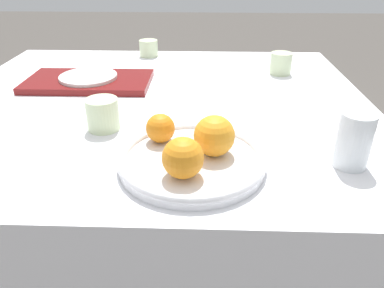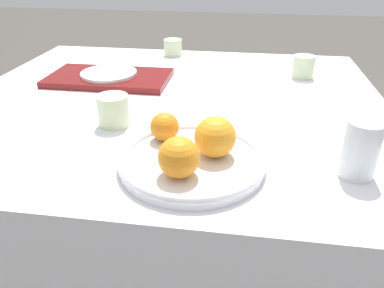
{
  "view_description": "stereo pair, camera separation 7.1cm",
  "coord_description": "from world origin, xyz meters",
  "px_view_note": "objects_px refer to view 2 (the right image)",
  "views": [
    {
      "loc": [
        0.14,
        -0.98,
        1.1
      ],
      "look_at": [
        0.11,
        -0.35,
        0.76
      ],
      "focal_mm": 35.0,
      "sensor_mm": 36.0,
      "label": 1
    },
    {
      "loc": [
        0.21,
        -0.97,
        1.1
      ],
      "look_at": [
        0.11,
        -0.35,
        0.76
      ],
      "focal_mm": 35.0,
      "sensor_mm": 36.0,
      "label": 2
    }
  ],
  "objects_px": {
    "fruit_platter": "(192,160)",
    "cup_1": "(113,110)",
    "orange_2": "(165,127)",
    "side_plate": "(109,73)",
    "cup_2": "(173,47)",
    "orange_1": "(179,157)",
    "serving_tray": "(109,78)",
    "orange_0": "(215,137)",
    "water_glass": "(360,149)",
    "cup_0": "(303,67)"
  },
  "relations": [
    {
      "from": "cup_2",
      "to": "orange_1",
      "type": "bearing_deg",
      "value": -78.22
    },
    {
      "from": "water_glass",
      "to": "cup_1",
      "type": "relative_size",
      "value": 1.47
    },
    {
      "from": "fruit_platter",
      "to": "cup_2",
      "type": "height_order",
      "value": "cup_2"
    },
    {
      "from": "orange_2",
      "to": "cup_0",
      "type": "xyz_separation_m",
      "value": [
        0.34,
        0.53,
        -0.01
      ]
    },
    {
      "from": "fruit_platter",
      "to": "orange_1",
      "type": "xyz_separation_m",
      "value": [
        -0.01,
        -0.06,
        0.04
      ]
    },
    {
      "from": "orange_0",
      "to": "cup_1",
      "type": "distance_m",
      "value": 0.3
    },
    {
      "from": "cup_1",
      "to": "orange_2",
      "type": "bearing_deg",
      "value": -33.05
    },
    {
      "from": "side_plate",
      "to": "fruit_platter",
      "type": "bearing_deg",
      "value": -54.49
    },
    {
      "from": "serving_tray",
      "to": "cup_2",
      "type": "distance_m",
      "value": 0.37
    },
    {
      "from": "water_glass",
      "to": "side_plate",
      "type": "height_order",
      "value": "water_glass"
    },
    {
      "from": "orange_2",
      "to": "cup_1",
      "type": "distance_m",
      "value": 0.17
    },
    {
      "from": "orange_0",
      "to": "cup_0",
      "type": "height_order",
      "value": "orange_0"
    },
    {
      "from": "fruit_platter",
      "to": "cup_1",
      "type": "bearing_deg",
      "value": 142.83
    },
    {
      "from": "side_plate",
      "to": "cup_0",
      "type": "bearing_deg",
      "value": 11.93
    },
    {
      "from": "orange_2",
      "to": "side_plate",
      "type": "bearing_deg",
      "value": 123.58
    },
    {
      "from": "fruit_platter",
      "to": "serving_tray",
      "type": "bearing_deg",
      "value": 125.51
    },
    {
      "from": "orange_1",
      "to": "orange_2",
      "type": "relative_size",
      "value": 1.23
    },
    {
      "from": "water_glass",
      "to": "cup_2",
      "type": "bearing_deg",
      "value": 122.57
    },
    {
      "from": "serving_tray",
      "to": "side_plate",
      "type": "relative_size",
      "value": 2.15
    },
    {
      "from": "cup_0",
      "to": "cup_1",
      "type": "bearing_deg",
      "value": -138.04
    },
    {
      "from": "water_glass",
      "to": "cup_2",
      "type": "relative_size",
      "value": 1.57
    },
    {
      "from": "orange_0",
      "to": "serving_tray",
      "type": "height_order",
      "value": "orange_0"
    },
    {
      "from": "orange_1",
      "to": "serving_tray",
      "type": "xyz_separation_m",
      "value": [
        -0.32,
        0.54,
        -0.05
      ]
    },
    {
      "from": "orange_2",
      "to": "side_plate",
      "type": "distance_m",
      "value": 0.49
    },
    {
      "from": "orange_0",
      "to": "orange_1",
      "type": "xyz_separation_m",
      "value": [
        -0.06,
        -0.08,
        -0.0
      ]
    },
    {
      "from": "side_plate",
      "to": "cup_0",
      "type": "relative_size",
      "value": 2.48
    },
    {
      "from": "fruit_platter",
      "to": "serving_tray",
      "type": "relative_size",
      "value": 0.77
    },
    {
      "from": "cup_0",
      "to": "orange_2",
      "type": "bearing_deg",
      "value": -122.7
    },
    {
      "from": "orange_2",
      "to": "serving_tray",
      "type": "relative_size",
      "value": 0.16
    },
    {
      "from": "fruit_platter",
      "to": "side_plate",
      "type": "distance_m",
      "value": 0.58
    },
    {
      "from": "orange_2",
      "to": "water_glass",
      "type": "distance_m",
      "value": 0.38
    },
    {
      "from": "cup_2",
      "to": "cup_1",
      "type": "bearing_deg",
      "value": -91.6
    },
    {
      "from": "orange_0",
      "to": "cup_1",
      "type": "bearing_deg",
      "value": 150.47
    },
    {
      "from": "serving_tray",
      "to": "cup_0",
      "type": "relative_size",
      "value": 5.33
    },
    {
      "from": "cup_0",
      "to": "serving_tray",
      "type": "bearing_deg",
      "value": -168.07
    },
    {
      "from": "orange_1",
      "to": "cup_2",
      "type": "xyz_separation_m",
      "value": [
        -0.18,
        0.87,
        -0.03
      ]
    },
    {
      "from": "water_glass",
      "to": "cup_0",
      "type": "relative_size",
      "value": 1.56
    },
    {
      "from": "cup_2",
      "to": "serving_tray",
      "type": "bearing_deg",
      "value": -112.8
    },
    {
      "from": "serving_tray",
      "to": "side_plate",
      "type": "distance_m",
      "value": 0.02
    },
    {
      "from": "orange_2",
      "to": "serving_tray",
      "type": "bearing_deg",
      "value": 123.58
    },
    {
      "from": "orange_0",
      "to": "serving_tray",
      "type": "xyz_separation_m",
      "value": [
        -0.38,
        0.46,
        -0.05
      ]
    },
    {
      "from": "orange_0",
      "to": "cup_2",
      "type": "bearing_deg",
      "value": 106.76
    },
    {
      "from": "serving_tray",
      "to": "fruit_platter",
      "type": "bearing_deg",
      "value": -54.49
    },
    {
      "from": "orange_0",
      "to": "serving_tray",
      "type": "bearing_deg",
      "value": 129.81
    },
    {
      "from": "orange_1",
      "to": "cup_1",
      "type": "xyz_separation_m",
      "value": [
        -0.2,
        0.23,
        -0.02
      ]
    },
    {
      "from": "orange_0",
      "to": "water_glass",
      "type": "relative_size",
      "value": 0.73
    },
    {
      "from": "orange_0",
      "to": "cup_2",
      "type": "relative_size",
      "value": 1.15
    },
    {
      "from": "fruit_platter",
      "to": "cup_1",
      "type": "distance_m",
      "value": 0.27
    },
    {
      "from": "cup_1",
      "to": "cup_2",
      "type": "bearing_deg",
      "value": 88.4
    },
    {
      "from": "orange_2",
      "to": "cup_1",
      "type": "xyz_separation_m",
      "value": [
        -0.15,
        0.09,
        -0.01
      ]
    }
  ]
}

